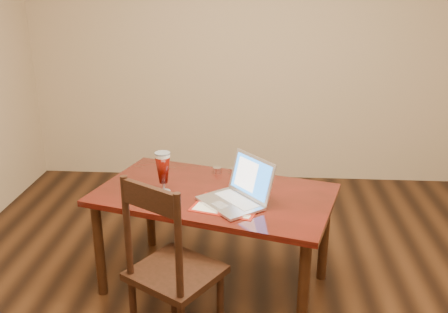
{
  "coord_description": "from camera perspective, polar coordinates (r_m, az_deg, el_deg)",
  "views": [
    {
      "loc": [
        -0.05,
        -2.22,
        1.92
      ],
      "look_at": [
        -0.24,
        0.47,
        0.94
      ],
      "focal_mm": 40.0,
      "sensor_mm": 36.0,
      "label": 1
    }
  ],
  "objects": [
    {
      "name": "dining_table",
      "position": [
        3.09,
        -1.17,
        -5.3
      ],
      "size": [
        1.59,
        1.17,
        0.93
      ],
      "rotation": [
        0.0,
        0.0,
        -0.28
      ],
      "color": "#520F0B",
      "rests_on": "ground"
    },
    {
      "name": "room_shell",
      "position": [
        2.22,
        5.54,
        15.79
      ],
      "size": [
        4.51,
        5.01,
        2.71
      ],
      "color": "tan",
      "rests_on": "ground"
    },
    {
      "name": "dining_chair",
      "position": [
        2.69,
        -6.06,
        -12.79
      ],
      "size": [
        0.58,
        0.57,
        1.0
      ],
      "rotation": [
        0.0,
        0.0,
        -0.56
      ],
      "color": "black",
      "rests_on": "ground"
    }
  ]
}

